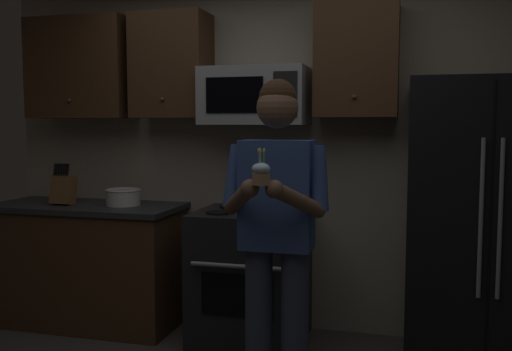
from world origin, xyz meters
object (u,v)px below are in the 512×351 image
object	(u,v)px
knife_block	(63,189)
person	(277,224)
refrigerator	(482,225)
microwave	(255,96)
bowl_large_white	(123,197)
cupcake	(261,173)
oven_range	(251,276)

from	to	relation	value
knife_block	person	world-z (taller)	person
refrigerator	microwave	bearing A→B (deg)	173.97
microwave	bowl_large_white	xyz separation A→B (m)	(-1.00, -0.07, -0.74)
refrigerator	knife_block	distance (m)	2.96
refrigerator	person	size ratio (longest dim) A/B	1.02
bowl_large_white	cupcake	bearing A→B (deg)	-41.56
microwave	refrigerator	bearing A→B (deg)	-6.03
oven_range	refrigerator	xyz separation A→B (m)	(1.50, -0.04, 0.44)
microwave	cupcake	world-z (taller)	microwave
oven_range	bowl_large_white	distance (m)	1.13
oven_range	microwave	size ratio (longest dim) A/B	1.26
refrigerator	bowl_large_white	xyz separation A→B (m)	(-2.50, 0.09, 0.08)
oven_range	cupcake	world-z (taller)	cupcake
oven_range	knife_block	distance (m)	1.57
knife_block	bowl_large_white	distance (m)	0.47
refrigerator	cupcake	world-z (taller)	refrigerator
microwave	refrigerator	xyz separation A→B (m)	(1.50, -0.16, -0.82)
bowl_large_white	person	bearing A→B (deg)	-33.00
refrigerator	knife_block	xyz separation A→B (m)	(-2.96, 0.01, 0.14)
oven_range	refrigerator	distance (m)	1.56
oven_range	cupcake	distance (m)	1.49
bowl_large_white	microwave	bearing A→B (deg)	4.06
microwave	refrigerator	world-z (taller)	microwave
bowl_large_white	cupcake	world-z (taller)	cupcake
microwave	cupcake	xyz separation A→B (m)	(0.38, -1.30, -0.43)
knife_block	bowl_large_white	world-z (taller)	knife_block
person	cupcake	size ratio (longest dim) A/B	10.13
knife_block	bowl_large_white	size ratio (longest dim) A/B	1.21
oven_range	person	distance (m)	1.08
refrigerator	person	xyz separation A→B (m)	(-1.12, -0.81, 0.10)
knife_block	cupcake	bearing A→B (deg)	-32.01
microwave	knife_block	xyz separation A→B (m)	(-1.46, -0.15, -0.68)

